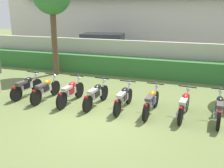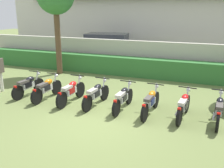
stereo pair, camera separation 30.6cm
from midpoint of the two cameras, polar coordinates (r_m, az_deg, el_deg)
ground at (r=8.36m, az=-4.48°, el=-8.28°), size 60.00×60.00×0.00m
building at (r=21.64m, az=11.51°, el=17.88°), size 25.50×6.50×8.22m
compound_wall at (r=14.18m, az=6.28°, el=5.92°), size 24.23×0.30×1.81m
hedge_row at (r=13.59m, az=5.55°, el=3.72°), size 19.38×0.70×1.00m
parked_car at (r=17.36m, az=-2.09°, el=8.06°), size 4.69×2.52×1.89m
motorcycle_in_row_0 at (r=11.04m, az=-19.32°, el=-0.47°), size 0.60×1.82×0.96m
motorcycle_in_row_1 at (r=10.42m, az=-15.42°, el=-1.09°), size 0.60×1.91×0.96m
motorcycle_in_row_2 at (r=9.85m, az=-10.09°, el=-1.71°), size 0.60×1.99×0.98m
motorcycle_in_row_3 at (r=9.47m, az=-4.51°, el=-2.32°), size 0.60×1.94×0.96m
motorcycle_in_row_4 at (r=9.08m, az=1.59°, el=-3.12°), size 0.60×1.89×0.95m
motorcycle_in_row_5 at (r=8.82m, az=7.77°, el=-3.87°), size 0.60×1.95×0.96m
motorcycle_in_row_6 at (r=8.72m, az=14.84°, el=-4.50°), size 0.60×1.84×0.96m
motorcycle_in_row_7 at (r=8.77m, az=21.88°, el=-5.04°), size 0.60×1.92×0.97m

